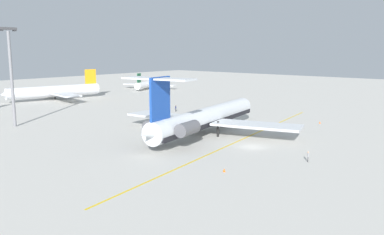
{
  "coord_description": "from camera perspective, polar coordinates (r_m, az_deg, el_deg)",
  "views": [
    {
      "loc": [
        -62.23,
        -38.22,
        17.88
      ],
      "look_at": [
        3.77,
        17.66,
        3.1
      ],
      "focal_mm": 37.56,
      "sensor_mm": 36.0,
      "label": 1
    }
  ],
  "objects": [
    {
      "name": "ground",
      "position": [
        75.18,
        8.47,
        -4.17
      ],
      "size": [
        390.06,
        390.06,
        0.0
      ],
      "primitive_type": "plane",
      "color": "#B7B5AD"
    },
    {
      "name": "main_jetliner",
      "position": [
        84.04,
        1.65,
        -0.09
      ],
      "size": [
        45.12,
        40.12,
        13.2
      ],
      "rotation": [
        0.0,
        0.0,
        0.18
      ],
      "color": "silver",
      "rests_on": "ground"
    },
    {
      "name": "airliner_mid_right",
      "position": [
        151.14,
        -19.27,
        3.53
      ],
      "size": [
        34.62,
        34.43,
        10.37
      ],
      "rotation": [
        0.0,
        0.0,
        2.96
      ],
      "color": "silver",
      "rests_on": "ground"
    },
    {
      "name": "airliner_far_right",
      "position": [
        184.21,
        -5.94,
        4.78
      ],
      "size": [
        24.78,
        24.89,
        7.63
      ],
      "rotation": [
        0.0,
        0.0,
        0.35
      ],
      "color": "white",
      "rests_on": "ground"
    },
    {
      "name": "ground_crew_near_nose",
      "position": [
        116.34,
        -2.32,
        1.42
      ],
      "size": [
        0.46,
        0.29,
        1.82
      ],
      "rotation": [
        0.0,
        0.0,
        1.58
      ],
      "color": "black",
      "rests_on": "ground"
    },
    {
      "name": "ground_crew_near_tail",
      "position": [
        67.12,
        16.15,
        -5.18
      ],
      "size": [
        0.41,
        0.27,
        1.72
      ],
      "rotation": [
        0.0,
        0.0,
        1.98
      ],
      "color": "black",
      "rests_on": "ground"
    },
    {
      "name": "ground_crew_portside",
      "position": [
        108.14,
        -6.06,
        0.69
      ],
      "size": [
        0.42,
        0.26,
        1.66
      ],
      "rotation": [
        0.0,
        0.0,
        1.42
      ],
      "color": "black",
      "rests_on": "ground"
    },
    {
      "name": "safety_cone_nose",
      "position": [
        59.81,
        4.59,
        -7.45
      ],
      "size": [
        0.4,
        0.4,
        0.55
      ],
      "primitive_type": "cone",
      "color": "#EA590F",
      "rests_on": "ground"
    },
    {
      "name": "safety_cone_wingtip",
      "position": [
        102.48,
        17.7,
        -0.66
      ],
      "size": [
        0.4,
        0.4,
        0.55
      ],
      "primitive_type": "cone",
      "color": "#EA590F",
      "rests_on": "ground"
    },
    {
      "name": "taxiway_centreline",
      "position": [
        80.78,
        6.99,
        -3.16
      ],
      "size": [
        82.42,
        12.69,
        0.01
      ],
      "primitive_type": "cube",
      "rotation": [
        0.0,
        0.0,
        0.15
      ],
      "color": "gold",
      "rests_on": "ground"
    },
    {
      "name": "light_mast",
      "position": [
        101.27,
        -24.29,
        5.84
      ],
      "size": [
        4.0,
        0.7,
        22.73
      ],
      "color": "slate",
      "rests_on": "ground"
    }
  ]
}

